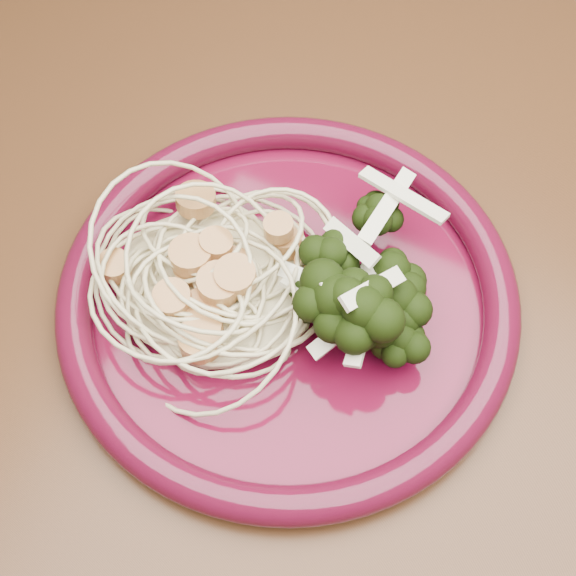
# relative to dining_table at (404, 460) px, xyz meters

# --- Properties ---
(dining_table) EXTENTS (1.20, 0.80, 0.75)m
(dining_table) POSITION_rel_dining_table_xyz_m (0.00, 0.00, 0.00)
(dining_table) COLOR #472814
(dining_table) RESTS_ON ground
(dinner_plate) EXTENTS (0.36, 0.36, 0.02)m
(dinner_plate) POSITION_rel_dining_table_xyz_m (-0.10, 0.02, 0.11)
(dinner_plate) COLOR #4C081D
(dinner_plate) RESTS_ON dining_table
(spaghetti_pile) EXTENTS (0.16, 0.15, 0.03)m
(spaghetti_pile) POSITION_rel_dining_table_xyz_m (-0.14, 0.01, 0.12)
(spaghetti_pile) COLOR beige
(spaghetti_pile) RESTS_ON dinner_plate
(scallop_cluster) EXTENTS (0.16, 0.16, 0.04)m
(scallop_cluster) POSITION_rel_dining_table_xyz_m (-0.14, 0.01, 0.15)
(scallop_cluster) COLOR tan
(scallop_cluster) RESTS_ON spaghetti_pile
(broccoli_pile) EXTENTS (0.13, 0.17, 0.05)m
(broccoli_pile) POSITION_rel_dining_table_xyz_m (-0.05, 0.04, 0.13)
(broccoli_pile) COLOR black
(broccoli_pile) RESTS_ON dinner_plate
(onion_garnish) EXTENTS (0.09, 0.11, 0.05)m
(onion_garnish) POSITION_rel_dining_table_xyz_m (-0.05, 0.04, 0.16)
(onion_garnish) COLOR beige
(onion_garnish) RESTS_ON broccoli_pile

